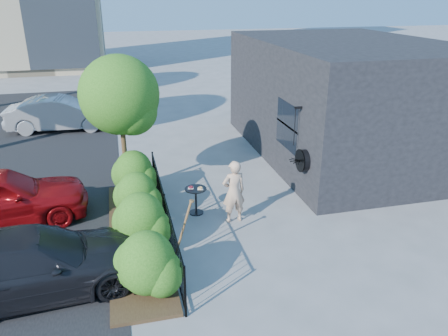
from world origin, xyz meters
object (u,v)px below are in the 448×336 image
object	(u,v)px
shovel	(182,233)
car_silver	(61,113)
car_darkgrey	(32,264)
woman	(234,192)
patio_tree	(122,100)
cafe_table	(196,196)

from	to	relation	value
shovel	car_silver	size ratio (longest dim) A/B	0.33
shovel	car_darkgrey	size ratio (longest dim) A/B	0.32
car_silver	car_darkgrey	distance (m)	11.40
woman	car_darkgrey	size ratio (longest dim) A/B	0.37
woman	car_darkgrey	distance (m)	4.91
patio_tree	shovel	xyz separation A→B (m)	(0.98, -3.87, -2.12)
cafe_table	woman	world-z (taller)	woman
car_silver	shovel	bearing A→B (deg)	-158.73
patio_tree	woman	size ratio (longest dim) A/B	2.37
cafe_table	woman	size ratio (longest dim) A/B	0.47
cafe_table	shovel	size ratio (longest dim) A/B	0.53
woman	shovel	world-z (taller)	woman
cafe_table	shovel	xyz separation A→B (m)	(-0.68, -2.05, 0.14)
patio_tree	car_darkgrey	bearing A→B (deg)	-115.01
woman	car_silver	xyz separation A→B (m)	(-5.03, 9.54, -0.11)
patio_tree	cafe_table	size ratio (longest dim) A/B	5.09
woman	car_silver	size ratio (longest dim) A/B	0.38
patio_tree	shovel	bearing A→B (deg)	-75.83
cafe_table	car_silver	world-z (taller)	car_silver
woman	shovel	size ratio (longest dim) A/B	1.14
car_silver	patio_tree	bearing A→B (deg)	-156.84
patio_tree	car_silver	distance (m)	7.77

